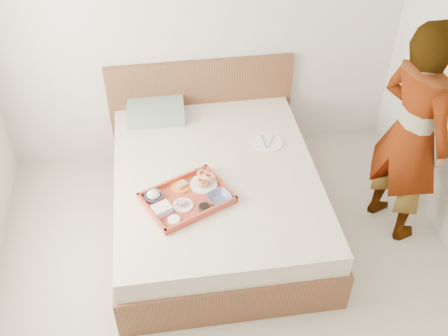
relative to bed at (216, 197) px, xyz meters
The scene contains 16 objects.
ground 1.03m from the bed, 89.58° to the right, with size 3.50×4.00×0.01m, color beige.
wall_back 1.44m from the bed, 89.58° to the left, with size 3.50×0.01×2.60m, color silver.
bed is the anchor object (origin of this frame).
headboard 0.99m from the bed, 90.00° to the left, with size 1.65×0.06×0.95m, color brown.
pillow 0.95m from the bed, 117.66° to the left, with size 0.49×0.33×0.12m, color gray.
tray 0.48m from the bed, 131.14° to the right, with size 0.60×0.43×0.05m, color #C4462E.
prawn_plate 0.34m from the bed, 126.87° to the right, with size 0.21×0.21×0.01m, color white.
navy_bowl_big 0.44m from the bed, 93.01° to the right, with size 0.17×0.17×0.04m, color #172245.
sauce_dish 0.52m from the bed, 108.61° to the right, with size 0.09×0.09×0.03m, color black.
meat_plate 0.53m from the bed, 129.19° to the right, with size 0.15×0.15×0.01m, color white.
bread_plate 0.43m from the bed, 152.15° to the right, with size 0.15×0.15×0.01m, color orange.
salad_bowl 0.62m from the bed, 153.43° to the right, with size 0.13×0.13×0.04m, color #172245.
plastic_tub 0.66m from the bed, 138.26° to the right, with size 0.12×0.10×0.05m, color silver.
cheese_round 0.68m from the bed, 125.87° to the right, with size 0.09×0.09×0.03m, color white.
dinner_plate 0.62m from the bed, 32.28° to the left, with size 0.25×0.25×0.01m, color white.
person 1.56m from the bed, ahead, with size 0.65×0.43×1.79m, color white.
Camera 1 is at (-0.39, -2.05, 3.24)m, focal length 42.71 mm.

